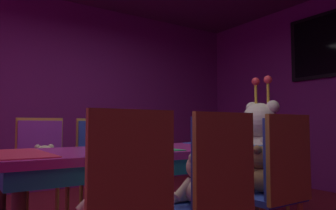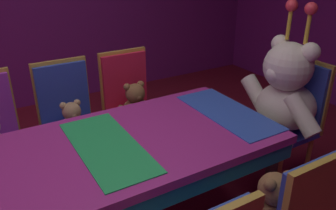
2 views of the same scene
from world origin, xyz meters
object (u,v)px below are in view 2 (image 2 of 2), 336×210
at_px(teddy_right_2, 271,204).
at_px(throne_chair, 296,109).
at_px(banquet_table, 108,160).
at_px(king_teddy_bear, 283,93).
at_px(chair_left_1, 67,112).
at_px(teddy_left_2, 136,104).
at_px(teddy_left_1, 73,122).
at_px(chair_left_2, 128,98).

xyz_separation_m(teddy_right_2, throne_chair, (-0.69, 0.98, -0.00)).
distance_m(banquet_table, king_teddy_bear, 1.38).
bearing_deg(chair_left_1, teddy_right_2, 19.82).
xyz_separation_m(teddy_left_2, throne_chair, (0.72, 1.02, 0.00)).
xyz_separation_m(banquet_table, throne_chair, (0.00, 1.54, -0.05)).
xyz_separation_m(teddy_left_1, king_teddy_bear, (0.72, 1.36, 0.19)).
bearing_deg(king_teddy_bear, teddy_left_1, -27.76).
bearing_deg(king_teddy_bear, throne_chair, 180.00).
xyz_separation_m(chair_left_1, teddy_right_2, (1.55, 0.56, 0.00)).
height_order(banquet_table, teddy_right_2, teddy_right_2).
bearing_deg(chair_left_1, throne_chair, 60.75).
xyz_separation_m(chair_left_2, teddy_left_2, (0.15, -0.00, -0.00)).
xyz_separation_m(chair_left_1, teddy_left_2, (0.14, 0.51, -0.00)).
bearing_deg(teddy_left_1, chair_left_2, 106.32).
xyz_separation_m(teddy_left_2, teddy_right_2, (1.41, 0.04, 0.00)).
distance_m(teddy_left_2, king_teddy_bear, 1.13).
bearing_deg(teddy_right_2, chair_left_1, 19.82).
xyz_separation_m(banquet_table, king_teddy_bear, (0.00, 1.37, 0.11)).
height_order(throne_chair, king_teddy_bear, king_teddy_bear).
bearing_deg(chair_left_1, banquet_table, -0.46).
relative_size(banquet_table, chair_left_2, 2.05).
distance_m(banquet_table, chair_left_2, 1.01).
height_order(chair_left_2, king_teddy_bear, king_teddy_bear).
distance_m(banquet_table, teddy_left_1, 0.72).
distance_m(teddy_left_2, teddy_right_2, 1.41).
bearing_deg(throne_chair, chair_left_2, -40.30).
relative_size(chair_left_2, teddy_right_2, 2.88).
height_order(chair_left_1, chair_left_2, same).
bearing_deg(banquet_table, throne_chair, 90.00).
xyz_separation_m(chair_left_1, throne_chair, (0.86, 1.54, 0.00)).
height_order(chair_left_1, throne_chair, same).
bearing_deg(throne_chair, teddy_right_2, 35.10).
xyz_separation_m(chair_left_2, teddy_right_2, (1.56, 0.04, 0.00)).
bearing_deg(banquet_table, teddy_left_2, 144.23).
bearing_deg(teddy_left_2, chair_left_1, -105.10).
relative_size(teddy_left_1, king_teddy_bear, 0.30).
bearing_deg(teddy_left_1, throne_chair, 64.96).
bearing_deg(throne_chair, teddy_left_1, -25.04).
bearing_deg(teddy_left_1, chair_left_1, 180.00).
relative_size(teddy_left_2, king_teddy_bear, 0.35).
bearing_deg(chair_left_2, chair_left_1, -89.17).
bearing_deg(teddy_left_2, king_teddy_bear, 49.67).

